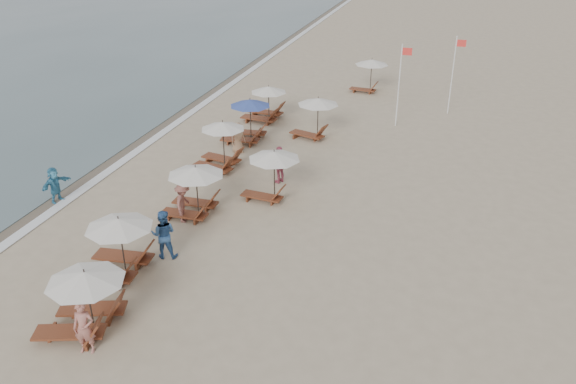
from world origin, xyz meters
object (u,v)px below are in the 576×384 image
(lounger_station_1, at_px, (115,247))
(lounger_station_3, at_px, (219,147))
(lounger_station_4, at_px, (246,122))
(beachgoer_mid_a, at_px, (164,234))
(inland_station_2, at_px, (369,71))
(waterline_walker, at_px, (55,185))
(beachgoer_far_b, at_px, (238,138))
(lounger_station_0, at_px, (82,300))
(lounger_station_5, at_px, (264,105))
(beachgoer_mid_b, at_px, (183,203))
(inland_station_0, at_px, (270,169))
(beachgoer_far_a, at_px, (280,165))
(lounger_station_2, at_px, (192,190))
(beachgoer_near, at_px, (84,328))
(inland_station_1, at_px, (313,114))
(flag_pole_near, at_px, (400,82))

(lounger_station_1, xyz_separation_m, lounger_station_3, (-0.15, 9.35, 0.05))
(lounger_station_4, xyz_separation_m, beachgoer_mid_a, (1.25, -11.70, -0.15))
(inland_station_2, bearing_deg, beachgoer_mid_a, -98.61)
(waterline_walker, bearing_deg, lounger_station_1, -113.33)
(lounger_station_4, relative_size, waterline_walker, 1.67)
(inland_station_2, height_order, beachgoer_far_b, inland_station_2)
(lounger_station_0, distance_m, lounger_station_1, 2.98)
(lounger_station_1, relative_size, lounger_station_5, 1.04)
(lounger_station_5, bearing_deg, lounger_station_0, -86.94)
(inland_station_2, relative_size, beachgoer_mid_b, 1.53)
(lounger_station_0, distance_m, beachgoer_mid_b, 6.93)
(inland_station_0, bearing_deg, beachgoer_far_a, 93.71)
(lounger_station_2, bearing_deg, beachgoer_mid_a, -82.91)
(lounger_station_3, bearing_deg, inland_station_0, -36.38)
(inland_station_2, height_order, waterline_walker, inland_station_2)
(beachgoer_mid_b, bearing_deg, beachgoer_near, 176.70)
(beachgoer_far_b, distance_m, waterline_walker, 9.22)
(lounger_station_0, height_order, beachgoer_far_a, lounger_station_0)
(inland_station_1, xyz_separation_m, beachgoer_far_a, (-0.02, -5.94, -0.50))
(inland_station_0, xyz_separation_m, beachgoer_mid_b, (-2.70, -2.82, -0.62))
(inland_station_0, distance_m, beachgoer_mid_b, 3.95)
(lounger_station_5, bearing_deg, lounger_station_1, -88.71)
(lounger_station_2, xyz_separation_m, beachgoer_mid_a, (0.41, -3.26, -0.18))
(inland_station_2, bearing_deg, inland_station_0, -94.11)
(lounger_station_2, relative_size, inland_station_1, 0.95)
(lounger_station_0, distance_m, flag_pole_near, 21.88)
(lounger_station_5, relative_size, beachgoer_mid_b, 1.59)
(lounger_station_4, xyz_separation_m, flag_pole_near, (7.44, 4.79, 1.52))
(lounger_station_0, xyz_separation_m, beachgoer_far_b, (-0.68, 14.37, -0.22))
(lounger_station_2, relative_size, waterline_walker, 1.63)
(lounger_station_5, bearing_deg, lounger_station_2, -85.07)
(lounger_station_3, relative_size, inland_station_1, 0.95)
(lounger_station_2, height_order, waterline_walker, lounger_station_2)
(beachgoer_far_a, bearing_deg, lounger_station_3, -75.02)
(lounger_station_0, relative_size, lounger_station_5, 1.03)
(beachgoer_far_b, bearing_deg, flag_pole_near, -7.39)
(lounger_station_1, distance_m, beachgoer_far_a, 9.22)
(lounger_station_3, xyz_separation_m, beachgoer_far_a, (3.28, -0.68, -0.21))
(flag_pole_near, bearing_deg, beachgoer_far_b, -138.45)
(inland_station_2, bearing_deg, lounger_station_2, -101.19)
(lounger_station_4, height_order, beachgoer_mid_b, lounger_station_4)
(lounger_station_5, height_order, inland_station_2, inland_station_2)
(lounger_station_3, relative_size, beachgoer_mid_b, 1.55)
(lounger_station_3, height_order, beachgoer_far_a, lounger_station_3)
(lounger_station_0, relative_size, inland_station_1, 1.01)
(beachgoer_near, xyz_separation_m, waterline_walker, (-6.76, 7.80, -0.05))
(inland_station_2, bearing_deg, beachgoer_mid_b, -101.12)
(lounger_station_2, xyz_separation_m, inland_station_1, (2.49, 9.93, 0.28))
(lounger_station_1, height_order, waterline_walker, lounger_station_1)
(beachgoer_mid_a, height_order, waterline_walker, beachgoer_mid_a)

